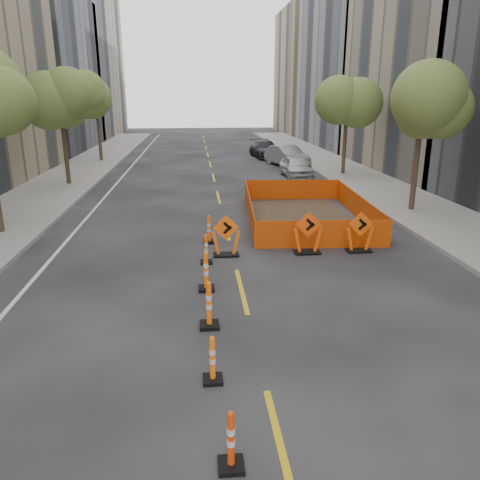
{
  "coord_description": "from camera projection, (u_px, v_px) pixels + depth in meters",
  "views": [
    {
      "loc": [
        -1.15,
        -7.5,
        4.99
      ],
      "look_at": [
        0.05,
        4.99,
        1.1
      ],
      "focal_mm": 35.0,
      "sensor_mm": 36.0,
      "label": 1
    }
  ],
  "objects": [
    {
      "name": "channelizer_6",
      "position": [
        209.0,
        229.0,
        16.39
      ],
      "size": [
        0.4,
        0.4,
        1.02
      ],
      "primitive_type": null,
      "color": "#FF5B0A",
      "rests_on": "ground"
    },
    {
      "name": "ground_plane",
      "position": [
        263.0,
        375.0,
        8.71
      ],
      "size": [
        140.0,
        140.0,
        0.0
      ],
      "primitive_type": "plane",
      "color": "black"
    },
    {
      "name": "bld_right_d",
      "position": [
        378.0,
        42.0,
        45.53
      ],
      "size": [
        12.0,
        18.0,
        20.0
      ],
      "primitive_type": "cube",
      "color": "gray",
      "rests_on": "ground"
    },
    {
      "name": "parked_car_far",
      "position": [
        265.0,
        149.0,
        39.16
      ],
      "size": [
        2.43,
        4.94,
        1.38
      ],
      "primitive_type": "imported",
      "rotation": [
        0.0,
        0.0,
        0.11
      ],
      "color": "black",
      "rests_on": "ground"
    },
    {
      "name": "chevron_sign_center",
      "position": [
        308.0,
        233.0,
        15.23
      ],
      "size": [
        0.98,
        0.63,
        1.42
      ],
      "primitive_type": null,
      "rotation": [
        0.0,
        0.0,
        -0.07
      ],
      "color": "#F4470A",
      "rests_on": "ground"
    },
    {
      "name": "parked_car_mid",
      "position": [
        287.0,
        156.0,
        34.24
      ],
      "size": [
        2.85,
        4.77,
        1.49
      ],
      "primitive_type": "imported",
      "rotation": [
        0.0,
        0.0,
        0.3
      ],
      "color": "gray",
      "rests_on": "ground"
    },
    {
      "name": "bld_left_e",
      "position": [
        62.0,
        52.0,
        57.06
      ],
      "size": [
        12.0,
        20.0,
        20.0
      ],
      "primitive_type": "cube",
      "color": "gray",
      "rests_on": "ground"
    },
    {
      "name": "channelizer_2",
      "position": [
        212.0,
        359.0,
        8.4
      ],
      "size": [
        0.36,
        0.36,
        0.92
      ],
      "primitive_type": null,
      "color": "#FF640A",
      "rests_on": "ground"
    },
    {
      "name": "bld_right_e",
      "position": [
        326.0,
        72.0,
        63.61
      ],
      "size": [
        12.0,
        14.0,
        16.0
      ],
      "primitive_type": "cube",
      "color": "tan",
      "rests_on": "ground"
    },
    {
      "name": "chevron_sign_right",
      "position": [
        360.0,
        232.0,
        15.41
      ],
      "size": [
        0.95,
        0.62,
        1.36
      ],
      "primitive_type": null,
      "rotation": [
        0.0,
        0.0,
        -0.09
      ],
      "color": "#E14D09",
      "rests_on": "ground"
    },
    {
      "name": "tree_l_c",
      "position": [
        61.0,
        104.0,
        25.62
      ],
      "size": [
        2.8,
        2.8,
        5.95
      ],
      "color": "#382B1E",
      "rests_on": "ground"
    },
    {
      "name": "channelizer_4",
      "position": [
        206.0,
        271.0,
        12.37
      ],
      "size": [
        0.43,
        0.43,
        1.08
      ],
      "primitive_type": null,
      "color": "#FF5E0A",
      "rests_on": "ground"
    },
    {
      "name": "safety_fence",
      "position": [
        304.0,
        208.0,
        19.57
      ],
      "size": [
        5.12,
        8.14,
        0.98
      ],
      "primitive_type": null,
      "rotation": [
        0.0,
        0.0,
        -0.07
      ],
      "color": "#E9580C",
      "rests_on": "ground"
    },
    {
      "name": "chevron_sign_left",
      "position": [
        226.0,
        236.0,
        15.0
      ],
      "size": [
        0.95,
        0.61,
        1.37
      ],
      "primitive_type": null,
      "rotation": [
        0.0,
        0.0,
        0.07
      ],
      "color": "#F15A0A",
      "rests_on": "ground"
    },
    {
      "name": "sidewalk_right",
      "position": [
        424.0,
        210.0,
        20.92
      ],
      "size": [
        4.0,
        90.0,
        0.15
      ],
      "primitive_type": "cube",
      "color": "gray",
      "rests_on": "ground"
    },
    {
      "name": "tree_r_b",
      "position": [
        422.0,
        107.0,
        19.55
      ],
      "size": [
        2.8,
        2.8,
        5.95
      ],
      "color": "#382B1E",
      "rests_on": "ground"
    },
    {
      "name": "channelizer_1",
      "position": [
        231.0,
        440.0,
        6.41
      ],
      "size": [
        0.37,
        0.37,
        0.93
      ],
      "primitive_type": null,
      "color": "red",
      "rests_on": "ground"
    },
    {
      "name": "tree_r_c",
      "position": [
        347.0,
        103.0,
        29.06
      ],
      "size": [
        2.8,
        2.8,
        5.95
      ],
      "color": "#382B1E",
      "rests_on": "ground"
    },
    {
      "name": "tree_l_d",
      "position": [
        96.0,
        102.0,
        35.13
      ],
      "size": [
        2.8,
        2.8,
        5.95
      ],
      "color": "#382B1E",
      "rests_on": "ground"
    },
    {
      "name": "channelizer_3",
      "position": [
        209.0,
        304.0,
        10.37
      ],
      "size": [
        0.44,
        0.44,
        1.1
      ],
      "primitive_type": null,
      "color": "#FB5C0A",
      "rests_on": "ground"
    },
    {
      "name": "bld_right_c",
      "position": [
        468.0,
        64.0,
        30.82
      ],
      "size": [
        12.0,
        16.0,
        14.0
      ],
      "primitive_type": "cube",
      "color": "gray",
      "rests_on": "ground"
    },
    {
      "name": "sidewalk_left",
      "position": [
        6.0,
        220.0,
        19.27
      ],
      "size": [
        4.0,
        90.0,
        0.15
      ],
      "primitive_type": "cube",
      "color": "gray",
      "rests_on": "ground"
    },
    {
      "name": "parked_car_near",
      "position": [
        296.0,
        166.0,
        29.63
      ],
      "size": [
        1.66,
        4.0,
        1.35
      ],
      "primitive_type": "imported",
      "rotation": [
        0.0,
        0.0,
        0.02
      ],
      "color": "silver",
      "rests_on": "ground"
    },
    {
      "name": "bld_left_d",
      "position": [
        17.0,
        72.0,
        42.35
      ],
      "size": [
        12.0,
        16.0,
        14.0
      ],
      "primitive_type": "cube",
      "color": "#4C4C51",
      "rests_on": "ground"
    },
    {
      "name": "channelizer_5",
      "position": [
        206.0,
        249.0,
        14.39
      ],
      "size": [
        0.37,
        0.37,
        0.94
      ],
      "primitive_type": null,
      "color": "#F3510A",
      "rests_on": "ground"
    }
  ]
}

